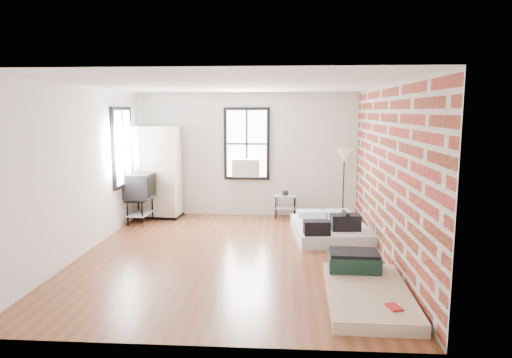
# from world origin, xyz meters

# --- Properties ---
(ground) EXTENTS (6.00, 6.00, 0.00)m
(ground) POSITION_xyz_m (0.00, 0.00, 0.00)
(ground) COLOR brown
(ground) RESTS_ON ground
(room_shell) EXTENTS (5.02, 6.02, 2.80)m
(room_shell) POSITION_xyz_m (0.23, 0.36, 1.74)
(room_shell) COLOR silver
(room_shell) RESTS_ON ground
(mattress_main) EXTENTS (1.50, 1.92, 0.58)m
(mattress_main) POSITION_xyz_m (1.75, 1.24, 0.16)
(mattress_main) COLOR white
(mattress_main) RESTS_ON ground
(mattress_bare) EXTENTS (1.07, 1.96, 0.42)m
(mattress_bare) POSITION_xyz_m (1.93, -1.56, 0.13)
(mattress_bare) COLOR beige
(mattress_bare) RESTS_ON ground
(wardrobe) EXTENTS (1.09, 0.68, 2.05)m
(wardrobe) POSITION_xyz_m (-2.00, 2.65, 1.02)
(wardrobe) COLOR black
(wardrobe) RESTS_ON ground
(side_table) EXTENTS (0.50, 0.41, 0.62)m
(side_table) POSITION_xyz_m (0.89, 2.72, 0.41)
(side_table) COLOR black
(side_table) RESTS_ON ground
(floor_lamp) EXTENTS (0.34, 0.34, 1.59)m
(floor_lamp) POSITION_xyz_m (2.15, 2.61, 1.35)
(floor_lamp) COLOR black
(floor_lamp) RESTS_ON ground
(tv_stand) EXTENTS (0.56, 0.78, 1.07)m
(tv_stand) POSITION_xyz_m (-2.21, 2.06, 0.77)
(tv_stand) COLOR black
(tv_stand) RESTS_ON ground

